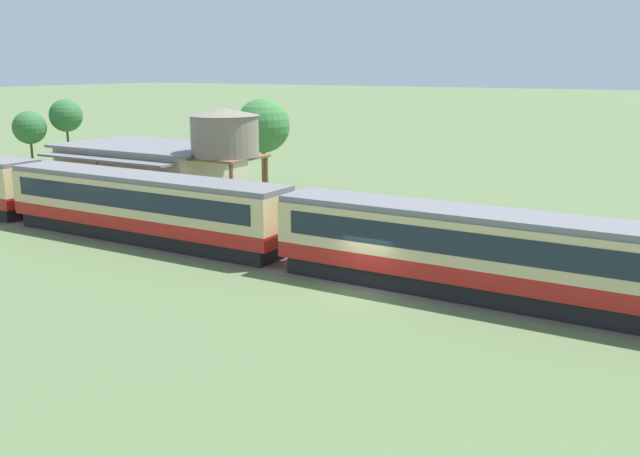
{
  "coord_description": "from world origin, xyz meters",
  "views": [
    {
      "loc": [
        13.45,
        -27.15,
        10.31
      ],
      "look_at": [
        -3.34,
        1.66,
        2.28
      ],
      "focal_mm": 38.0,
      "sensor_mm": 36.0,
      "label": 1
    }
  ],
  "objects": [
    {
      "name": "ground_plane",
      "position": [
        0.0,
        0.0,
        0.0
      ],
      "size": [
        600.0,
        600.0,
        0.0
      ],
      "primitive_type": "plane",
      "color": "#566B42"
    },
    {
      "name": "passenger_train",
      "position": [
        -5.19,
        1.88,
        2.23
      ],
      "size": [
        82.33,
        3.15,
        4.02
      ],
      "color": "#AD1E19",
      "rests_on": "ground_plane"
    },
    {
      "name": "railway_track",
      "position": [
        -6.06,
        1.88,
        0.01
      ],
      "size": [
        158.28,
        3.6,
        0.04
      ],
      "color": "#665B51",
      "rests_on": "ground_plane"
    },
    {
      "name": "station_building",
      "position": [
        -24.1,
        11.32,
        2.23
      ],
      "size": [
        13.91,
        9.81,
        4.41
      ],
      "color": "#BCB293",
      "rests_on": "ground_plane"
    },
    {
      "name": "water_tower",
      "position": [
        -16.07,
        10.33,
        5.71
      ],
      "size": [
        4.96,
        4.96,
        7.48
      ],
      "color": "brown",
      "rests_on": "ground_plane"
    },
    {
      "name": "yard_tree_0",
      "position": [
        -49.19,
        19.45,
        3.97
      ],
      "size": [
        3.47,
        3.47,
        5.71
      ],
      "color": "#4C3823",
      "rests_on": "ground_plane"
    },
    {
      "name": "yard_tree_1",
      "position": [
        -47.21,
        22.62,
        5.09
      ],
      "size": [
        3.5,
        3.5,
        6.86
      ],
      "color": "brown",
      "rests_on": "ground_plane"
    },
    {
      "name": "yard_tree_2",
      "position": [
        -19.89,
        20.44,
        5.34
      ],
      "size": [
        4.59,
        4.59,
        7.65
      ],
      "color": "brown",
      "rests_on": "ground_plane"
    }
  ]
}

